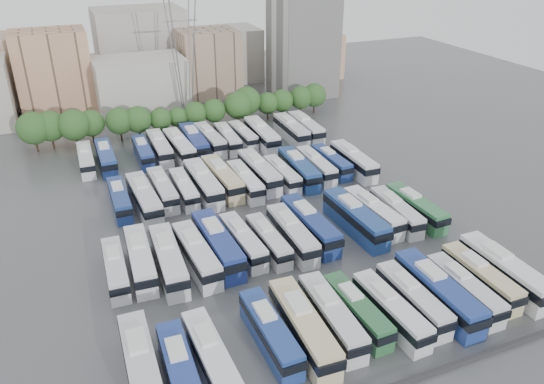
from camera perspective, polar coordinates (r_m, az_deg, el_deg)
name	(u,v)px	position (r m, az deg, el deg)	size (l,w,h in m)	color
ground	(262,225)	(77.02, -1.09, -3.52)	(220.00, 220.00, 0.00)	#424447
tree_line	(177,113)	(111.82, -10.22, 8.38)	(65.03, 7.66, 7.88)	black
city_buildings	(125,66)	(138.29, -15.50, 12.97)	(102.00, 35.00, 20.00)	#9E998E
apartment_tower	(303,42)	(135.74, 3.33, 15.83)	(14.00, 14.00, 26.00)	silver
electricity_pylon	(182,33)	(116.65, -9.71, 16.51)	(9.00, 6.91, 33.83)	slate
bus_r0_s0	(141,367)	(53.63, -13.87, -17.78)	(3.14, 12.86, 4.01)	silver
bus_r0_s1	(181,373)	(52.56, -9.79, -18.63)	(2.98, 11.92, 3.71)	navy
bus_r0_s2	(211,358)	(53.55, -6.55, -17.28)	(2.96, 11.96, 3.73)	silver
bus_r0_s4	(270,332)	(55.82, -0.20, -14.87)	(2.68, 11.81, 3.70)	navy
bus_r0_s5	(303,327)	(56.20, 3.39, -14.27)	(3.41, 13.38, 4.17)	beige
bus_r0_s6	(331,316)	(57.96, 6.41, -13.13)	(3.15, 12.34, 3.84)	silver
bus_r0_s7	(357,310)	(59.32, 9.10, -12.45)	(2.78, 11.20, 3.49)	#2A6337
bus_r0_s8	(391,310)	(59.88, 12.65, -12.30)	(3.02, 11.76, 3.66)	silver
bus_r0_s9	(413,299)	(62.02, 14.89, -11.06)	(2.52, 11.53, 3.62)	silver
bus_r0_s10	(438,292)	(63.33, 17.40, -10.22)	(3.03, 13.47, 4.22)	navy
bus_r0_s11	(464,289)	(65.23, 19.96, -9.80)	(2.62, 11.48, 3.59)	silver
bus_r0_s12	(480,277)	(67.86, 21.51, -8.51)	(2.58, 11.66, 3.66)	#CDBF8D
bus_r0_s13	(504,271)	(69.59, 23.72, -7.77)	(2.96, 13.31, 4.17)	white
bus_r1_s0	(116,269)	(67.54, -16.48, -7.90)	(2.79, 11.05, 3.44)	silver
bus_r1_s1	(140,259)	(68.10, -13.98, -7.01)	(3.34, 12.52, 3.89)	silver
bus_r1_s2	(169,260)	(67.06, -11.07, -7.16)	(3.39, 13.09, 4.07)	silver
bus_r1_s3	(197,254)	(67.57, -8.12, -6.67)	(3.37, 12.73, 3.96)	silver
bus_r1_s4	(218,244)	(68.99, -5.87, -5.59)	(3.35, 13.71, 4.28)	navy
bus_r1_s5	(243,241)	(69.95, -3.18, -5.28)	(3.09, 11.68, 3.63)	silver
bus_r1_s6	(268,240)	(70.19, -0.39, -5.22)	(2.61, 10.89, 3.40)	silver
bus_r1_s7	(292,234)	(71.15, 2.18, -4.53)	(2.87, 12.44, 3.89)	silver
bus_r1_s8	(310,224)	(73.15, 4.08, -3.51)	(3.26, 13.38, 4.18)	navy
bus_r1_s10	(355,218)	(75.31, 8.95, -2.80)	(3.40, 13.70, 4.27)	navy
bus_r1_s11	(373,212)	(77.71, 10.80, -2.15)	(3.28, 12.32, 3.83)	white
bus_r1_s12	(396,211)	(78.83, 13.21, -2.04)	(3.09, 11.68, 3.63)	silver
bus_r1_s13	(416,207)	(80.52, 15.20, -1.61)	(2.98, 11.99, 3.74)	#307143
bus_r2_s1	(120,199)	(83.49, -16.08, -0.73)	(2.62, 11.34, 3.55)	navy
bus_r2_s2	(144,198)	(82.15, -13.59, -0.65)	(3.44, 13.30, 4.14)	silver
bus_r2_s3	(163,189)	(84.70, -11.69, 0.28)	(2.78, 11.94, 3.73)	silver
bus_r2_s4	(184,189)	(84.58, -9.44, 0.35)	(2.49, 11.08, 3.47)	silver
bus_r2_s5	(203,183)	(85.06, -7.39, 0.95)	(3.12, 13.51, 4.23)	silver
bus_r2_s6	(222,178)	(86.60, -5.40, 1.52)	(3.49, 13.33, 4.15)	beige
bus_r2_s7	(245,181)	(85.78, -2.91, 1.17)	(2.61, 11.69, 3.66)	silver
bus_r2_s8	(259,171)	(88.55, -1.39, 2.23)	(3.17, 13.27, 4.15)	silver
bus_r2_s9	(282,174)	(88.34, 1.07, 1.94)	(2.58, 11.11, 3.48)	silver
bus_r2_s10	(299,169)	(89.75, 2.90, 2.53)	(3.43, 13.13, 4.08)	navy
bus_r2_s11	(316,166)	(91.52, 4.74, 2.85)	(2.84, 11.93, 3.73)	silver
bus_r2_s12	(331,162)	(93.58, 6.39, 3.26)	(2.66, 11.18, 3.49)	navy
bus_r2_s13	(353,161)	(93.84, 8.74, 3.35)	(3.05, 12.91, 4.03)	silver
bus_r3_s0	(86,159)	(99.51, -19.38, 3.34)	(2.74, 11.45, 3.58)	silver
bus_r3_s1	(106,157)	(98.93, -17.43, 3.58)	(2.73, 12.18, 3.82)	navy
bus_r3_s3	(143,152)	(99.91, -13.69, 4.22)	(2.66, 11.31, 3.54)	navy
bus_r3_s4	(160,147)	(100.73, -11.99, 4.72)	(2.83, 12.57, 3.94)	silver
bus_r3_s5	(179,147)	(100.20, -9.95, 4.83)	(3.41, 13.13, 4.09)	silver
bus_r3_s6	(194,142)	(102.01, -8.39, 5.39)	(3.21, 13.45, 4.20)	navy
bus_r3_s7	(210,139)	(103.13, -6.73, 5.66)	(3.28, 12.67, 3.94)	silver
bus_r3_s8	(228,138)	(103.56, -4.78, 5.76)	(3.02, 11.71, 3.65)	silver
bus_r3_s9	(243,135)	(105.30, -3.14, 6.12)	(2.73, 11.00, 3.43)	silver
bus_r3_s10	(262,135)	(104.31, -1.12, 6.20)	(3.41, 13.77, 4.29)	silver
bus_r3_s12	(291,130)	(107.08, 2.08, 6.69)	(3.12, 13.05, 4.08)	silver
bus_r3_s13	(306,128)	(108.61, 3.67, 6.94)	(3.26, 13.00, 4.05)	silver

